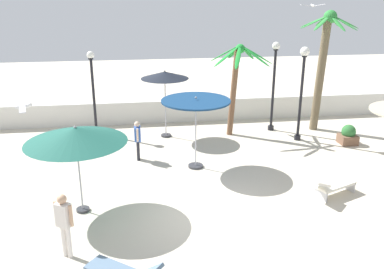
% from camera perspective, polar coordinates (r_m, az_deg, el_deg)
% --- Properties ---
extents(ground_plane, '(56.00, 56.00, 0.00)m').
position_cam_1_polar(ground_plane, '(12.79, 1.99, -10.73)').
color(ground_plane, beige).
extents(boundary_wall, '(25.20, 0.30, 1.10)m').
position_cam_1_polar(boundary_wall, '(20.95, -2.21, 3.20)').
color(boundary_wall, silver).
rests_on(boundary_wall, ground_plane).
extents(patio_umbrella_1, '(2.07, 2.07, 3.01)m').
position_cam_1_polar(patio_umbrella_1, '(18.33, -3.71, 7.90)').
color(patio_umbrella_1, '#333338').
rests_on(patio_umbrella_1, ground_plane).
extents(patio_umbrella_2, '(2.92, 2.92, 2.71)m').
position_cam_1_polar(patio_umbrella_2, '(12.39, -15.45, -0.08)').
color(patio_umbrella_2, '#333338').
rests_on(patio_umbrella_2, ground_plane).
extents(patio_umbrella_4, '(2.48, 2.48, 2.72)m').
position_cam_1_polar(patio_umbrella_4, '(15.06, 0.52, 3.93)').
color(patio_umbrella_4, '#333338').
rests_on(patio_umbrella_4, ground_plane).
extents(palm_tree_0, '(2.58, 2.59, 5.44)m').
position_cam_1_polar(palm_tree_0, '(20.08, 17.33, 9.90)').
color(palm_tree_0, brown).
rests_on(palm_tree_0, ground_plane).
extents(palm_tree_1, '(2.70, 2.76, 4.08)m').
position_cam_1_polar(palm_tree_1, '(18.70, 6.01, 7.90)').
color(palm_tree_1, brown).
rests_on(palm_tree_1, ground_plane).
extents(lamp_post_0, '(0.35, 0.35, 4.09)m').
position_cam_1_polar(lamp_post_0, '(19.59, 11.01, 7.33)').
color(lamp_post_0, black).
rests_on(lamp_post_0, ground_plane).
extents(lamp_post_1, '(0.39, 0.39, 4.06)m').
position_cam_1_polar(lamp_post_1, '(18.48, 14.68, 6.92)').
color(lamp_post_1, black).
rests_on(lamp_post_1, ground_plane).
extents(lamp_post_2, '(0.32, 0.32, 3.77)m').
position_cam_1_polar(lamp_post_2, '(19.20, -13.22, 6.07)').
color(lamp_post_2, black).
rests_on(lamp_post_2, ground_plane).
extents(lounge_chair_0, '(1.91, 1.23, 0.81)m').
position_cam_1_polar(lounge_chair_0, '(14.31, 18.21, -6.46)').
color(lounge_chair_0, '#B7B7BC').
rests_on(lounge_chair_0, ground_plane).
extents(guest_0, '(0.24, 0.56, 1.56)m').
position_cam_1_polar(guest_0, '(16.31, -7.37, -0.34)').
color(guest_0, '#26262D').
rests_on(guest_0, ground_plane).
extents(guest_1, '(0.48, 0.40, 1.73)m').
position_cam_1_polar(guest_1, '(10.94, -16.91, -10.93)').
color(guest_1, silver).
rests_on(guest_1, ground_plane).
extents(seagull_0, '(0.41, 1.07, 0.14)m').
position_cam_1_polar(seagull_0, '(10.41, -21.87, 3.56)').
color(seagull_0, white).
extents(seagull_1, '(1.40, 0.38, 0.14)m').
position_cam_1_polar(seagull_1, '(23.66, 16.02, 16.42)').
color(seagull_1, white).
extents(planter, '(0.70, 0.70, 0.85)m').
position_cam_1_polar(planter, '(19.22, 20.36, -0.09)').
color(planter, brown).
rests_on(planter, ground_plane).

